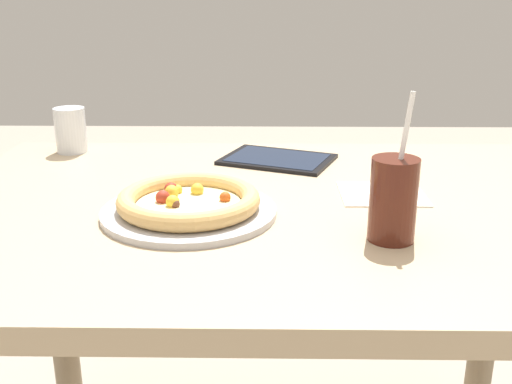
% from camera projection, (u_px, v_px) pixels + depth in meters
% --- Properties ---
extents(dining_table, '(1.30, 0.88, 0.75)m').
position_uv_depth(dining_table, '(276.00, 254.00, 1.16)').
color(dining_table, tan).
rests_on(dining_table, ground).
extents(pizza_near, '(0.31, 0.31, 0.04)m').
position_uv_depth(pizza_near, '(189.00, 204.00, 1.05)').
color(pizza_near, '#B7B7BC').
rests_on(pizza_near, dining_table).
extents(drink_cup_colored, '(0.07, 0.07, 0.23)m').
position_uv_depth(drink_cup_colored, '(393.00, 199.00, 0.93)').
color(drink_cup_colored, '#4C1E14').
rests_on(drink_cup_colored, dining_table).
extents(water_cup_clear, '(0.07, 0.07, 0.11)m').
position_uv_depth(water_cup_clear, '(70.00, 129.00, 1.45)').
color(water_cup_clear, silver).
rests_on(water_cup_clear, dining_table).
extents(paper_napkin, '(0.16, 0.14, 0.00)m').
position_uv_depth(paper_napkin, '(382.00, 194.00, 1.16)').
color(paper_napkin, white).
rests_on(paper_napkin, dining_table).
extents(tablet, '(0.29, 0.25, 0.01)m').
position_uv_depth(tablet, '(278.00, 159.00, 1.38)').
color(tablet, black).
rests_on(tablet, dining_table).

